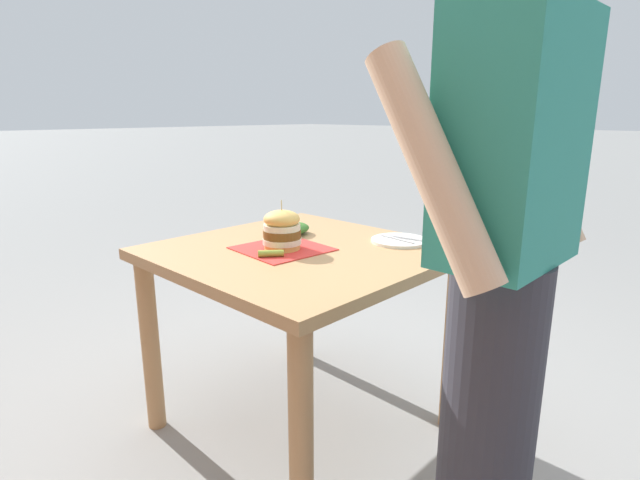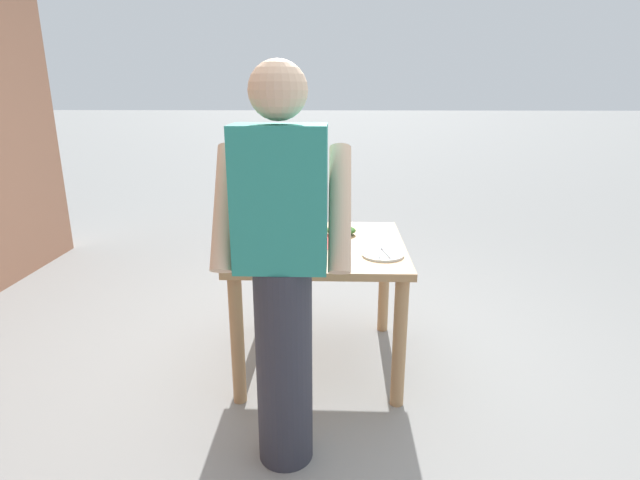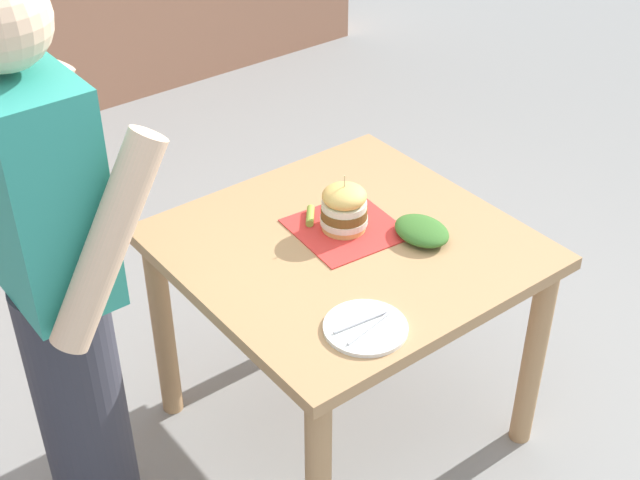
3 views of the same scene
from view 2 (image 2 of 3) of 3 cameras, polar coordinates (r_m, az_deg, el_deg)
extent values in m
plane|color=gray|center=(3.13, 0.06, -13.58)|extent=(80.00, 80.00, 0.00)
cube|color=tan|center=(2.83, 0.06, -0.77)|extent=(0.95, 0.97, 0.04)
cylinder|color=tan|center=(3.37, 7.33, -4.72)|extent=(0.07, 0.07, 0.71)
cylinder|color=tan|center=(3.39, -6.72, -4.57)|extent=(0.07, 0.07, 0.71)
cylinder|color=tan|center=(2.61, 9.07, -11.56)|extent=(0.07, 0.07, 0.71)
cylinder|color=tan|center=(2.63, -9.43, -11.28)|extent=(0.07, 0.07, 0.71)
cube|color=red|center=(2.87, -1.01, -0.10)|extent=(0.32, 0.32, 0.00)
cylinder|color=#E5B25B|center=(2.86, -1.10, 0.10)|extent=(0.13, 0.13, 0.02)
cylinder|color=silver|center=(2.85, -1.11, 0.50)|extent=(0.14, 0.14, 0.02)
cylinder|color=brown|center=(2.85, -1.11, 1.00)|extent=(0.14, 0.14, 0.03)
cylinder|color=silver|center=(2.84, -1.11, 1.50)|extent=(0.13, 0.13, 0.02)
ellipsoid|color=#E5B25B|center=(2.83, -1.12, 2.08)|extent=(0.13, 0.13, 0.06)
cylinder|color=#D1B77F|center=(2.82, -1.12, 2.90)|extent=(0.00, 0.00, 0.05)
cylinder|color=#8EA83D|center=(2.82, -3.16, -0.14)|extent=(0.08, 0.08, 0.02)
cylinder|color=white|center=(2.64, 7.17, -1.67)|extent=(0.22, 0.22, 0.01)
cylinder|color=silver|center=(2.63, 7.51, -1.46)|extent=(0.04, 0.17, 0.01)
cylinder|color=silver|center=(2.63, 6.86, -1.46)|extent=(0.03, 0.17, 0.01)
ellipsoid|color=#386B28|center=(3.00, 2.41, 1.11)|extent=(0.18, 0.14, 0.05)
cylinder|color=#33333D|center=(2.20, -4.10, -14.19)|extent=(0.24, 0.24, 0.90)
cube|color=teal|center=(1.93, -4.55, 4.74)|extent=(0.36, 0.22, 0.56)
sphere|color=beige|center=(1.89, -4.84, 16.69)|extent=(0.22, 0.22, 0.22)
cylinder|color=beige|center=(1.99, 2.29, 3.66)|extent=(0.09, 0.34, 0.50)
cylinder|color=beige|center=(2.04, -10.79, 3.69)|extent=(0.09, 0.34, 0.50)
camera|label=1|loc=(1.96, -40.67, 2.61)|focal=28.00mm
camera|label=3|loc=(2.16, 57.06, 27.84)|focal=50.00mm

